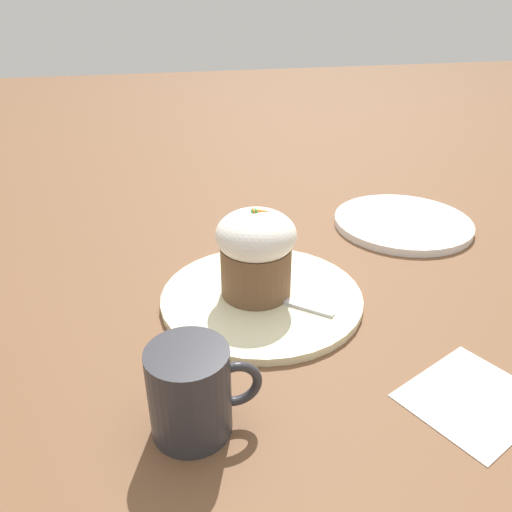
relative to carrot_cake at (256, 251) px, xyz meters
name	(u,v)px	position (x,y,z in m)	size (l,w,h in m)	color
ground_plane	(262,300)	(0.01, -0.01, -0.07)	(4.00, 4.00, 0.00)	brown
dessert_plate	(262,297)	(0.01, -0.01, -0.06)	(0.26, 0.26, 0.01)	beige
carrot_cake	(256,251)	(0.00, 0.00, 0.00)	(0.10, 0.10, 0.12)	brown
spoon	(266,295)	(0.01, -0.01, -0.06)	(0.11, 0.10, 0.01)	silver
coffee_cup	(192,391)	(-0.10, -0.20, -0.03)	(0.10, 0.07, 0.09)	#2D2D33
side_plate	(402,223)	(0.29, 0.16, -0.06)	(0.23, 0.23, 0.01)	white
paper_napkin	(472,398)	(0.16, -0.22, -0.07)	(0.16, 0.15, 0.00)	white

